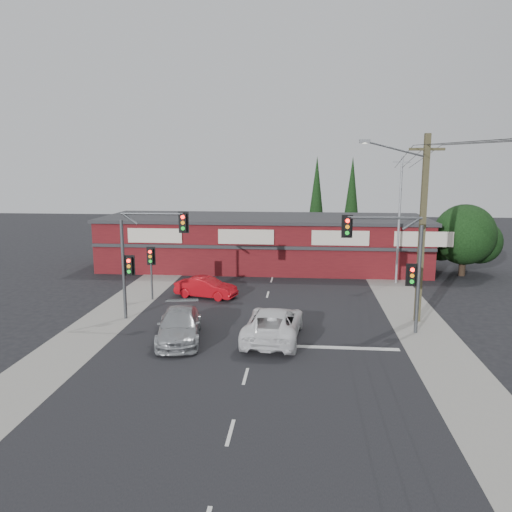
# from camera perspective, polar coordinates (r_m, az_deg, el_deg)

# --- Properties ---
(ground) EXTENTS (120.00, 120.00, 0.00)m
(ground) POSITION_cam_1_polar(r_m,az_deg,el_deg) (25.37, 0.11, -8.97)
(ground) COLOR black
(ground) RESTS_ON ground
(road_strip) EXTENTS (14.00, 70.00, 0.01)m
(road_strip) POSITION_cam_1_polar(r_m,az_deg,el_deg) (30.12, 0.97, -5.83)
(road_strip) COLOR black
(road_strip) RESTS_ON ground
(verge_left) EXTENTS (3.00, 70.00, 0.02)m
(verge_left) POSITION_cam_1_polar(r_m,az_deg,el_deg) (31.88, -14.52, -5.24)
(verge_left) COLOR gray
(verge_left) RESTS_ON ground
(verge_right) EXTENTS (3.00, 70.00, 0.02)m
(verge_right) POSITION_cam_1_polar(r_m,az_deg,el_deg) (30.70, 17.08, -5.97)
(verge_right) COLOR gray
(verge_right) RESTS_ON ground
(stop_line) EXTENTS (6.50, 0.35, 0.01)m
(stop_line) POSITION_cam_1_polar(r_m,az_deg,el_deg) (23.90, 8.29, -10.29)
(stop_line) COLOR silver
(stop_line) RESTS_ON ground
(white_suv) EXTENTS (2.96, 5.75, 1.55)m
(white_suv) POSITION_cam_1_polar(r_m,az_deg,el_deg) (24.57, 2.01, -7.72)
(white_suv) COLOR white
(white_suv) RESTS_ON ground
(silver_suv) EXTENTS (2.84, 5.25, 1.45)m
(silver_suv) POSITION_cam_1_polar(r_m,az_deg,el_deg) (24.73, -8.75, -7.85)
(silver_suv) COLOR #ACAFB1
(silver_suv) RESTS_ON ground
(red_sedan) EXTENTS (4.21, 2.37, 1.31)m
(red_sedan) POSITION_cam_1_polar(r_m,az_deg,el_deg) (32.25, -5.74, -3.59)
(red_sedan) COLOR #B80B13
(red_sedan) RESTS_ON ground
(lane_dashes) EXTENTS (0.12, 40.41, 0.01)m
(lane_dashes) POSITION_cam_1_polar(r_m,az_deg,el_deg) (26.69, 0.38, -7.95)
(lane_dashes) COLOR silver
(lane_dashes) RESTS_ON ground
(shop_building) EXTENTS (27.30, 8.40, 4.22)m
(shop_building) POSITION_cam_1_polar(r_m,az_deg,el_deg) (41.43, 0.86, 1.66)
(shop_building) COLOR #501014
(shop_building) RESTS_ON ground
(tree_cluster) EXTENTS (5.90, 5.10, 5.50)m
(tree_cluster) POSITION_cam_1_polar(r_m,az_deg,el_deg) (41.60, 22.78, 1.95)
(tree_cluster) COLOR #2D2116
(tree_cluster) RESTS_ON ground
(conifer_near) EXTENTS (1.80, 1.80, 9.25)m
(conifer_near) POSITION_cam_1_polar(r_m,az_deg,el_deg) (47.95, 6.93, 6.79)
(conifer_near) COLOR #2D2116
(conifer_near) RESTS_ON ground
(conifer_far) EXTENTS (1.80, 1.80, 9.25)m
(conifer_far) POSITION_cam_1_polar(r_m,az_deg,el_deg) (50.16, 10.89, 6.84)
(conifer_far) COLOR #2D2116
(conifer_far) RESTS_ON ground
(traffic_mast_left) EXTENTS (3.77, 0.27, 5.97)m
(traffic_mast_left) POSITION_cam_1_polar(r_m,az_deg,el_deg) (27.60, -12.92, 0.77)
(traffic_mast_left) COLOR #47494C
(traffic_mast_left) RESTS_ON ground
(traffic_mast_right) EXTENTS (3.96, 0.27, 5.97)m
(traffic_mast_right) POSITION_cam_1_polar(r_m,az_deg,el_deg) (25.68, 15.75, -0.02)
(traffic_mast_right) COLOR #47494C
(traffic_mast_right) RESTS_ON ground
(pedestal_signal) EXTENTS (0.55, 0.27, 3.38)m
(pedestal_signal) POSITION_cam_1_polar(r_m,az_deg,el_deg) (31.85, -11.90, -0.71)
(pedestal_signal) COLOR #47494C
(pedestal_signal) RESTS_ON ground
(utility_pole) EXTENTS (4.38, 0.59, 10.00)m
(utility_pole) POSITION_cam_1_polar(r_m,az_deg,el_deg) (27.70, 18.23, 3.61)
(utility_pole) COLOR brown
(utility_pole) RESTS_ON ground
(steel_pole) EXTENTS (1.20, 0.16, 9.00)m
(steel_pole) POSITION_cam_1_polar(r_m,az_deg,el_deg) (36.68, 16.05, 4.17)
(steel_pole) COLOR gray
(steel_pole) RESTS_ON ground
(power_lines) EXTENTS (2.01, 29.00, 1.22)m
(power_lines) POSITION_cam_1_polar(r_m,az_deg,el_deg) (22.30, 22.18, 11.26)
(power_lines) COLOR black
(power_lines) RESTS_ON ground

